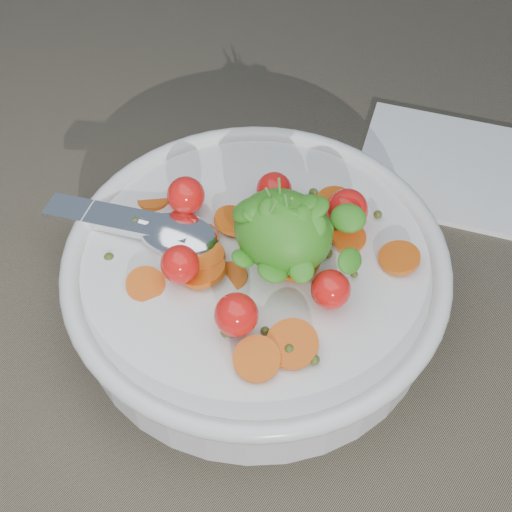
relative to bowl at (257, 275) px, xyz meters
The scene contains 3 objects.
ground 0.04m from the bowl, behind, with size 6.00×6.00×0.00m, color #736752.
bowl is the anchor object (origin of this frame).
napkin 0.23m from the bowl, 76.45° to the left, with size 0.16×0.14×0.01m, color white.
Camera 1 is at (0.22, -0.26, 0.47)m, focal length 50.00 mm.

